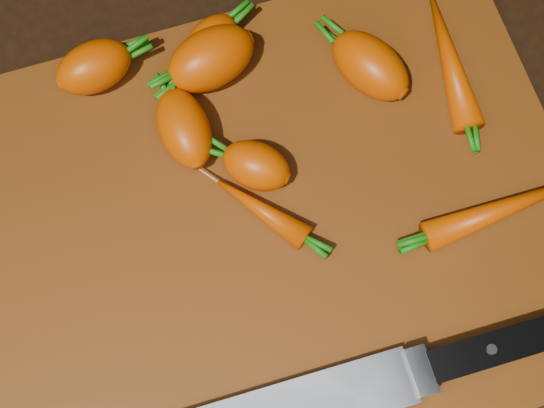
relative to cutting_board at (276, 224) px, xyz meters
name	(u,v)px	position (x,y,z in m)	size (l,w,h in m)	color
ground	(276,227)	(0.00, 0.00, -0.01)	(2.00, 2.00, 0.01)	black
cutting_board	(276,224)	(0.00, 0.00, 0.00)	(0.50, 0.40, 0.01)	brown
carrot_0	(94,67)	(-0.11, 0.17, 0.03)	(0.07, 0.04, 0.04)	#D84800
carrot_1	(256,166)	(0.00, 0.04, 0.03)	(0.06, 0.04, 0.04)	#D84800
carrot_2	(184,128)	(-0.05, 0.09, 0.03)	(0.07, 0.04, 0.04)	#D84800
carrot_3	(211,59)	(-0.01, 0.15, 0.03)	(0.08, 0.05, 0.05)	#D84800
carrot_4	(212,38)	(0.00, 0.17, 0.02)	(0.05, 0.03, 0.03)	#D84800
carrot_5	(370,66)	(0.12, 0.10, 0.03)	(0.08, 0.05, 0.05)	#D84800
carrot_6	(450,60)	(0.19, 0.09, 0.02)	(0.13, 0.03, 0.03)	#D84800
carrot_7	(507,207)	(0.18, -0.05, 0.02)	(0.14, 0.03, 0.03)	#D84800
carrot_8	(261,210)	(-0.01, 0.01, 0.02)	(0.09, 0.02, 0.02)	#D84800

